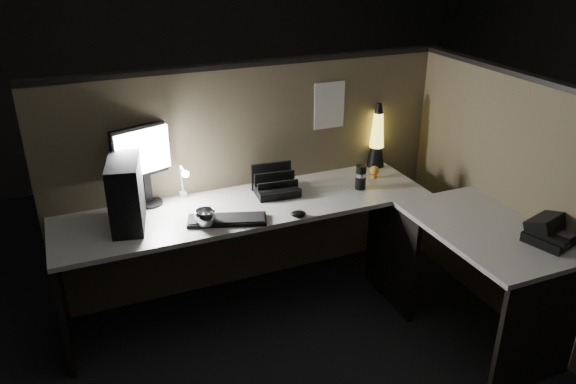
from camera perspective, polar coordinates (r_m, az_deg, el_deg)
name	(u,v)px	position (r m, az deg, el deg)	size (l,w,h in m)	color
floor	(309,354)	(3.42, 2.12, -16.13)	(6.00, 6.00, 0.00)	black
room_shell	(314,80)	(2.66, 2.67, 11.30)	(6.00, 6.00, 6.00)	silver
partition_back	(252,179)	(3.76, -3.65, 1.36)	(2.66, 0.06, 1.50)	brown
partition_right	(496,194)	(3.76, 20.38, -0.22)	(0.06, 1.66, 1.50)	brown
desk	(320,242)	(3.33, 3.26, -5.10)	(2.60, 1.60, 0.73)	#B8B6AE
pc_tower	(126,193)	(3.24, -16.11, -0.14)	(0.17, 0.37, 0.39)	black
monitor	(144,157)	(3.44, -14.46, 3.43)	(0.38, 0.18, 0.50)	black
keyboard	(227,220)	(3.25, -6.21, -2.84)	(0.45, 0.15, 0.02)	black
mouse	(298,214)	(3.29, 1.05, -2.22)	(0.09, 0.07, 0.04)	black
clip_lamp	(184,181)	(3.50, -10.52, 1.13)	(0.04, 0.17, 0.22)	silver
organizer	(275,186)	(3.58, -1.31, 0.62)	(0.29, 0.26, 0.20)	black
lava_lamp	(377,141)	(4.00, 9.01, 5.19)	(0.12, 0.12, 0.46)	black
travel_mug	(361,177)	(3.65, 7.40, 1.51)	(0.07, 0.07, 0.16)	black
steel_mug	(205,218)	(3.20, -8.40, -2.65)	(0.12, 0.12, 0.10)	silver
figurine	(374,170)	(3.84, 8.76, 2.18)	(0.06, 0.06, 0.06)	orange
pinned_paper	(329,105)	(3.78, 4.23, 8.76)	(0.22, 0.00, 0.31)	white
desk_phone	(549,231)	(3.33, 25.03, -3.59)	(0.30, 0.30, 0.15)	black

